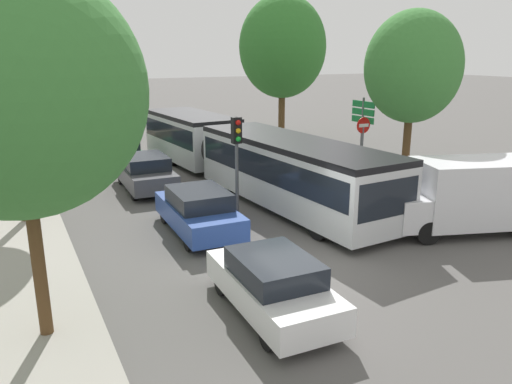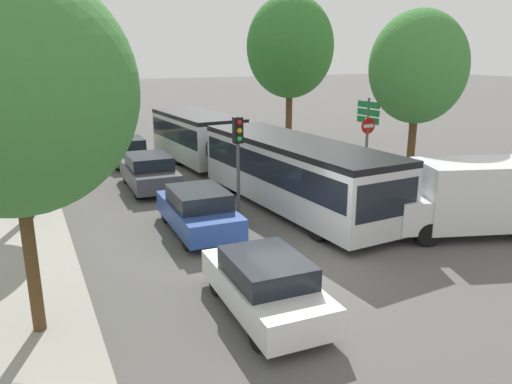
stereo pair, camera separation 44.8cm
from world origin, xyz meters
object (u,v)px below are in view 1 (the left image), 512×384
Objects in this scene: articulated_bus at (242,152)px; queued_car_blue at (199,211)px; city_bus_rear at (68,104)px; queued_car_green at (121,152)px; white_van at (474,194)px; queued_car_white at (273,284)px; tree_left_distant at (6,66)px; queued_car_tan at (96,135)px; tree_right_mid at (282,47)px; no_entry_sign at (363,139)px; queued_car_graphite at (145,172)px; direction_sign_post at (363,121)px; tree_right_near at (413,67)px; tree_left_far at (8,67)px; tree_left_near at (14,98)px; traffic_light at (237,143)px; tree_left_mid at (8,78)px.

queued_car_blue is (-3.70, -4.59, -0.74)m from articulated_bus.
city_bus_rear is 2.68× the size of queued_car_blue.
articulated_bus reaches higher than queued_car_blue.
white_van is (7.73, -14.89, 0.55)m from queued_car_green.
tree_left_distant is (-4.20, 25.65, 4.02)m from queued_car_white.
queued_car_green is at bearing -178.79° from city_bus_rear.
tree_right_mid reaches higher than queued_car_tan.
queued_car_graphite is at bearing -107.58° from no_entry_sign.
tree_left_distant is at bearing 14.75° from queued_car_blue.
direction_sign_post reaches higher than white_van.
city_bus_rear is at bearing 2.02° from queued_car_graphite.
tree_right_mid reaches higher than tree_right_near.
white_van is (7.89, -9.63, 0.50)m from queued_car_graphite.
queued_car_graphite is 0.63× the size of tree_left_far.
queued_car_green is at bearing 0.28° from queued_car_graphite.
city_bus_rear is 2.84× the size of queued_car_white.
tree_left_distant is (-4.57, 9.08, 4.02)m from queued_car_green.
tree_left_near reaches higher than queued_car_white.
traffic_light is 9.16m from tree_left_near.
tree_right_mid is (10.38, 6.85, 5.08)m from queued_car_graphite.
queued_car_tan is 16.36m from direction_sign_post.
white_van reaches higher than queued_car_blue.
queued_car_blue is at bearing -177.29° from queued_car_tan.
queued_car_blue is 1.48× the size of no_entry_sign.
tree_left_distant reaches higher than queued_car_tan.
queued_car_blue is (0.36, 5.49, 0.04)m from queued_car_white.
tree_left_distant is (-12.30, 23.96, 3.46)m from white_van.
tree_right_near is at bearing -7.43° from tree_left_mid.
articulated_bus is 4.37× the size of queued_car_white.
tree_left_mid is at bearing 119.74° from queued_car_graphite.
white_van is at bearing 48.75° from traffic_light.
queued_car_white is (-4.06, -10.08, -0.78)m from articulated_bus.
tree_right_near is (0.64, -2.17, 2.37)m from direction_sign_post.
direction_sign_post is at bearing -159.85° from city_bus_rear.
city_bus_rear is at bearing 2.30° from queued_car_blue.
tree_left_distant is at bearing 89.08° from tree_left_mid.
queued_car_white is 7.40m from traffic_light.
city_bus_rear is 1.55× the size of tree_right_near.
city_bus_rear is 30.60m from tree_right_near.
traffic_light is 14.47m from tree_right_mid.
tree_left_mid reaches higher than queued_car_blue.
articulated_bus is 4.12× the size of queued_car_tan.
no_entry_sign is 21.91m from tree_left_distant.
queued_car_green is 0.95× the size of queued_car_tan.
queued_car_white is 1.39× the size of no_entry_sign.
tree_left_distant reaches higher than tree_right_near.
tree_left_far is 9.18m from tree_left_distant.
tree_left_far is at bearing 93.26° from queued_car_green.
direction_sign_post is 3.28m from tree_right_near.
tree_left_near is at bearing 156.84° from queued_car_graphite.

